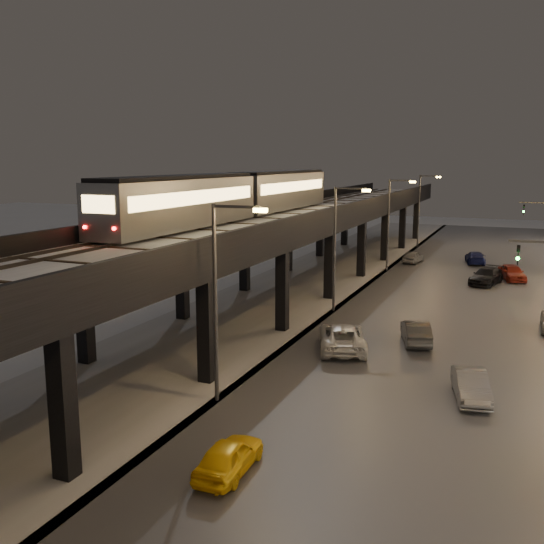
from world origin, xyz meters
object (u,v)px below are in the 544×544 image
(car_taxi, at_px, (229,458))
(car_mid_dark, at_px, (475,258))
(car_mid_silver, at_px, (342,338))
(car_onc_silver, at_px, (471,387))
(car_near_white, at_px, (416,333))
(subway_train, at_px, (239,195))
(car_far_white, at_px, (413,257))
(car_onc_red, at_px, (512,273))
(car_onc_white, at_px, (486,277))

(car_taxi, relative_size, car_mid_dark, 0.81)
(car_mid_silver, height_order, car_onc_silver, car_mid_silver)
(car_near_white, bearing_deg, car_mid_silver, 22.08)
(subway_train, distance_m, car_mid_dark, 30.21)
(car_mid_silver, bearing_deg, car_far_white, -106.37)
(car_far_white, bearing_deg, car_onc_red, 155.16)
(car_mid_silver, relative_size, car_onc_white, 1.12)
(subway_train, xyz_separation_m, car_far_white, (9.44, 22.85, -7.62))
(car_far_white, bearing_deg, subway_train, 74.96)
(car_taxi, height_order, car_mid_dark, car_mid_dark)
(car_mid_silver, distance_m, car_far_white, 32.06)
(car_mid_silver, distance_m, car_onc_silver, 8.93)
(car_taxi, height_order, car_onc_red, car_onc_red)
(car_near_white, xyz_separation_m, car_mid_dark, (0.94, 30.95, -0.04))
(car_mid_dark, bearing_deg, car_onc_red, 104.80)
(car_taxi, height_order, car_mid_silver, car_mid_silver)
(car_taxi, bearing_deg, car_near_white, -102.84)
(car_far_white, distance_m, car_onc_silver, 37.95)
(car_far_white, height_order, car_onc_white, car_onc_white)
(car_onc_red, bearing_deg, car_far_white, 129.65)
(car_near_white, bearing_deg, car_far_white, -96.40)
(car_near_white, distance_m, car_mid_dark, 30.97)
(car_onc_white, relative_size, car_onc_red, 1.14)
(subway_train, xyz_separation_m, car_taxi, (11.25, -24.24, -7.64))
(subway_train, relative_size, car_near_white, 7.98)
(car_mid_silver, relative_size, car_onc_red, 1.28)
(car_near_white, xyz_separation_m, car_far_white, (-5.21, 29.06, -0.05))
(subway_train, bearing_deg, car_onc_white, 38.71)
(car_far_white, bearing_deg, car_onc_white, 139.09)
(car_mid_silver, xyz_separation_m, car_onc_silver, (7.51, -4.84, -0.11))
(car_near_white, height_order, car_far_white, car_near_white)
(car_far_white, bearing_deg, car_mid_dark, -155.53)
(subway_train, distance_m, car_onc_red, 26.60)
(car_far_white, relative_size, car_onc_red, 0.87)
(car_far_white, height_order, car_onc_silver, car_onc_silver)
(car_mid_dark, height_order, car_onc_red, car_onc_red)
(subway_train, distance_m, car_onc_silver, 24.38)
(car_taxi, bearing_deg, car_onc_white, -101.30)
(car_mid_dark, height_order, car_onc_white, car_onc_white)
(car_far_white, xyz_separation_m, car_onc_white, (7.94, -8.92, 0.07))
(car_taxi, distance_m, car_mid_silver, 15.07)
(car_onc_red, bearing_deg, subway_train, -157.68)
(car_near_white, bearing_deg, car_taxi, 62.78)
(car_near_white, distance_m, car_mid_silver, 4.74)
(car_near_white, bearing_deg, car_mid_dark, -108.31)
(subway_train, height_order, car_mid_dark, subway_train)
(subway_train, distance_m, car_far_white, 25.86)
(car_taxi, bearing_deg, car_onc_silver, -127.32)
(subway_train, relative_size, car_onc_red, 7.76)
(subway_train, xyz_separation_m, car_onc_white, (17.38, 13.93, -7.54))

